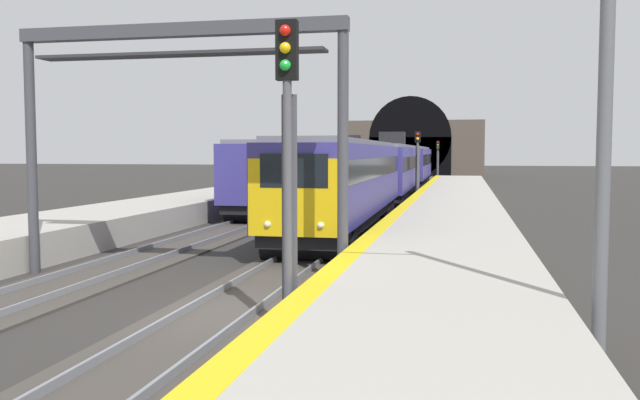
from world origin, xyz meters
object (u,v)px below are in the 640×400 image
at_px(railway_signal_far, 438,156).
at_px(catenary_mast_near, 602,95).
at_px(train_adjacent_platform, 350,164).
at_px(railway_signal_mid, 418,160).
at_px(railway_signal_near, 288,150).
at_px(overhead_signal_gantry, 178,85).
at_px(train_main_approaching, 392,169).

relative_size(railway_signal_far, catenary_mast_near, 0.57).
height_order(train_adjacent_platform, railway_signal_mid, train_adjacent_platform).
relative_size(railway_signal_near, overhead_signal_gantry, 0.63).
bearing_deg(overhead_signal_gantry, railway_signal_far, -3.82).
xyz_separation_m(train_main_approaching, overhead_signal_gantry, (-30.60, 2.49, 2.95)).
bearing_deg(railway_signal_far, railway_signal_near, 0.00).
bearing_deg(overhead_signal_gantry, catenary_mast_near, -122.44).
height_order(railway_signal_mid, catenary_mast_near, catenary_mast_near).
bearing_deg(railway_signal_far, overhead_signal_gantry, -3.82).
relative_size(train_adjacent_platform, railway_signal_near, 10.53).
height_order(train_adjacent_platform, railway_signal_near, railway_signal_near).
bearing_deg(railway_signal_near, catenary_mast_near, 80.65).
bearing_deg(catenary_mast_near, railway_signal_far, 4.13).
distance_m(train_main_approaching, catenary_mast_near, 37.30).
height_order(train_main_approaching, catenary_mast_near, catenary_mast_near).
height_order(railway_signal_mid, overhead_signal_gantry, overhead_signal_gantry).
xyz_separation_m(train_main_approaching, railway_signal_mid, (-1.25, -1.82, 0.60)).
relative_size(railway_signal_near, railway_signal_far, 1.22).
bearing_deg(train_main_approaching, railway_signal_mid, 55.04).
bearing_deg(railway_signal_mid, railway_signal_near, 0.00).
relative_size(train_main_approaching, train_adjacent_platform, 0.94).
relative_size(train_main_approaching, railway_signal_mid, 11.82).
xyz_separation_m(train_main_approaching, railway_signal_far, (34.09, -1.82, 0.64)).
bearing_deg(railway_signal_near, overhead_signal_gantry, -140.01).
xyz_separation_m(railway_signal_near, overhead_signal_gantry, (5.15, 4.32, 1.74)).
distance_m(railway_signal_mid, overhead_signal_gantry, 29.77).
xyz_separation_m(railway_signal_mid, railway_signal_far, (35.33, 0.00, 0.04)).
xyz_separation_m(railway_signal_mid, catenary_mast_near, (-35.35, -5.10, 1.43)).
height_order(train_adjacent_platform, railway_signal_far, train_adjacent_platform).
xyz_separation_m(train_adjacent_platform, catenary_mast_near, (-48.55, -11.91, 1.95)).
distance_m(railway_signal_near, railway_signal_far, 69.84).
height_order(railway_signal_near, overhead_signal_gantry, overhead_signal_gantry).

